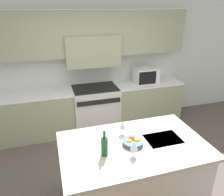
{
  "coord_description": "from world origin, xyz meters",
  "views": [
    {
      "loc": [
        -0.87,
        -2.2,
        2.48
      ],
      "look_at": [
        0.01,
        0.72,
        1.17
      ],
      "focal_mm": 35.0,
      "sensor_mm": 36.0,
      "label": 1
    }
  ],
  "objects": [
    {
      "name": "fruit_bowl",
      "position": [
        0.01,
        -0.15,
        0.96
      ],
      "size": [
        0.25,
        0.25,
        0.09
      ],
      "color": "#384C6B",
      "rests_on": "kitchen_island"
    },
    {
      "name": "range_stove",
      "position": [
        0.0,
        1.88,
        0.46
      ],
      "size": [
        0.93,
        0.7,
        0.93
      ],
      "color": "beige",
      "rests_on": "ground_plane"
    },
    {
      "name": "ground_plane",
      "position": [
        0.0,
        0.0,
        0.0
      ],
      "size": [
        10.0,
        10.0,
        0.0
      ],
      "primitive_type": "plane",
      "color": "brown"
    },
    {
      "name": "back_counter",
      "position": [
        -0.0,
        1.9,
        0.46
      ],
      "size": [
        3.83,
        0.62,
        0.91
      ],
      "color": "gray",
      "rests_on": "ground_plane"
    },
    {
      "name": "microwave",
      "position": [
        1.13,
        1.9,
        1.08
      ],
      "size": [
        0.49,
        0.37,
        0.33
      ],
      "color": "silver",
      "rests_on": "back_counter"
    },
    {
      "name": "kitchen_island",
      "position": [
        0.02,
        -0.16,
        0.47
      ],
      "size": [
        1.77,
        1.1,
        0.92
      ],
      "color": "beige",
      "rests_on": "ground_plane"
    },
    {
      "name": "wine_glass_far",
      "position": [
        -0.03,
        0.1,
        1.06
      ],
      "size": [
        0.08,
        0.08,
        0.2
      ],
      "color": "white",
      "rests_on": "kitchen_island"
    },
    {
      "name": "wine_glass_near",
      "position": [
        -0.06,
        -0.36,
        1.06
      ],
      "size": [
        0.08,
        0.08,
        0.2
      ],
      "color": "white",
      "rests_on": "kitchen_island"
    },
    {
      "name": "wine_bottle",
      "position": [
        -0.37,
        -0.25,
        1.04
      ],
      "size": [
        0.08,
        0.08,
        0.31
      ],
      "color": "#194723",
      "rests_on": "kitchen_island"
    },
    {
      "name": "back_cabinetry",
      "position": [
        0.0,
        2.15,
        1.61
      ],
      "size": [
        10.0,
        0.46,
        2.7
      ],
      "color": "silver",
      "rests_on": "ground_plane"
    }
  ]
}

